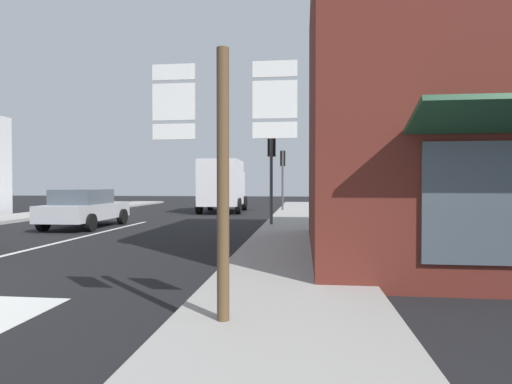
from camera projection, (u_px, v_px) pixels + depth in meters
name	position (u px, v px, depth m)	size (l,w,h in m)	color
ground_plane	(126.00, 227.00, 16.27)	(80.00, 80.00, 0.00)	black
sidewalk_right	(297.00, 233.00, 13.52)	(2.66, 44.00, 0.14)	#9E9B96
lane_centre_stripe	(68.00, 240.00, 12.30)	(0.16, 12.00, 0.01)	silver
sedan_far	(85.00, 208.00, 15.89)	(2.03, 4.23, 1.47)	#B7BABF
delivery_truck	(223.00, 184.00, 24.50)	(2.65, 5.08, 3.05)	silver
route_sign_post	(223.00, 163.00, 4.66)	(1.66, 0.14, 3.20)	brown
traffic_light_near_right	(272.00, 158.00, 15.97)	(0.30, 0.49, 3.64)	#47474C
traffic_light_far_right	(283.00, 167.00, 24.52)	(0.30, 0.49, 3.64)	#47474C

